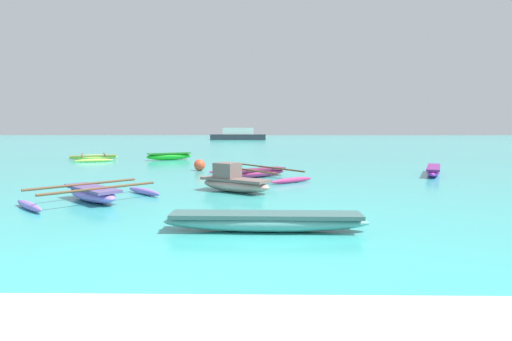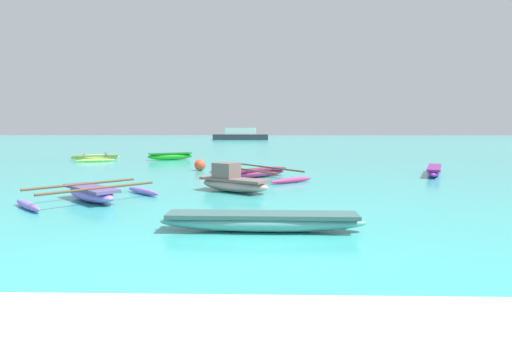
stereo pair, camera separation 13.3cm
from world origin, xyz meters
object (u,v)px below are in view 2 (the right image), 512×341
Objects in this scene: moored_boat_3 at (256,173)px; moored_boat_6 at (434,170)px; moored_boat_0 at (91,193)px; moored_boat_2 at (95,157)px; mooring_buoy_0 at (200,165)px; moored_boat_1 at (233,182)px; moored_boat_4 at (262,221)px; moored_boat_5 at (171,156)px; distant_ferry at (241,135)px.

moored_boat_6 is at bearing -30.86° from moored_boat_3.
moored_boat_2 is at bearing 156.13° from moored_boat_0.
moored_boat_1 is at bearing -71.83° from mooring_buoy_0.
moored_boat_0 is 0.90× the size of moored_boat_4.
moored_boat_5 is 5.19× the size of mooring_buoy_0.
moored_boat_1 is at bearing -86.74° from distant_ferry.
moored_boat_0 is at bearing -90.45° from distant_ferry.
mooring_buoy_0 reaches higher than moored_boat_3.
moored_boat_6 reaches higher than moored_boat_4.
moored_boat_6 is 0.34× the size of distant_ferry.
moored_boat_2 is at bearing 89.60° from moored_boat_6.
moored_boat_1 reaches higher than moored_boat_6.
moored_boat_2 is 10.61m from mooring_buoy_0.
moored_boat_3 is 8.82× the size of mooring_buoy_0.
moored_boat_0 is 14.79m from moored_boat_5.
moored_boat_1 reaches higher than moored_boat_3.
moored_boat_0 reaches higher than moored_boat_2.
moored_boat_3 is at bearing -85.89° from moored_boat_5.
moored_boat_0 is 0.76× the size of moored_boat_3.
moored_boat_6 is (18.65, -8.52, 0.06)m from moored_boat_2.
mooring_buoy_0 reaches higher than moored_boat_4.
moored_boat_0 is 8.39m from mooring_buoy_0.
moored_boat_6 is 6.16× the size of mooring_buoy_0.
moored_boat_6 is at bearing 62.26° from moored_boat_1.
moored_boat_5 is at bearing 114.61° from mooring_buoy_0.
moored_boat_3 is at bearing -85.82° from distant_ferry.
moored_boat_4 is 0.42× the size of distant_ferry.
moored_boat_2 is 20.50m from moored_boat_6.
mooring_buoy_0 is 0.06× the size of distant_ferry.
moored_boat_5 reaches higher than moored_boat_0.
moored_boat_3 is 1.70× the size of moored_boat_5.
moored_boat_0 is at bearing -90.97° from moored_boat_2.
moored_boat_1 reaches higher than moored_boat_4.
moored_boat_0 is 0.74× the size of moored_boat_2.
moored_boat_4 is at bearing -99.49° from moored_boat_5.
moored_boat_1 is 4.64× the size of mooring_buoy_0.
moored_boat_1 is at bearing -76.33° from moored_boat_2.
moored_boat_4 is (11.17, -18.30, 0.05)m from moored_boat_2.
moored_boat_0 is at bearing -101.97° from mooring_buoy_0.
moored_boat_4 is 7.46× the size of mooring_buoy_0.
moored_boat_0 is 1.45× the size of moored_boat_1.
moored_boat_0 is at bearing 142.24° from moored_boat_6.
moored_boat_6 is at bearing 53.51° from moored_boat_4.
moored_boat_3 is at bearing 112.66° from moored_boat_1.
moored_boat_5 is 15.83m from moored_boat_6.
moored_boat_5 is 46.33m from distant_ferry.
moored_boat_5 reaches higher than moored_boat_2.
moored_boat_2 is 14.42m from moored_boat_3.
mooring_buoy_0 is (-2.11, 6.44, -0.05)m from moored_boat_1.
moored_boat_1 is 0.75× the size of moored_boat_6.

